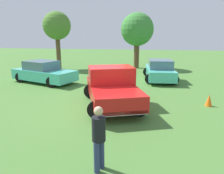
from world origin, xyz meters
The scene contains 8 objects.
ground_plane centered at (0.00, 0.00, 0.00)m, with size 80.00×80.00×0.00m, color #477533.
pickup_truck centered at (-0.24, -0.13, 0.92)m, with size 3.41×4.90×1.80m.
sedan_near centered at (5.24, -4.14, 0.70)m, with size 4.88×3.28×1.49m.
sedan_far centered at (-2.66, -6.35, 0.70)m, with size 2.46×4.42×1.50m.
person_visitor centered at (-0.82, 4.76, 0.91)m, with size 0.42×0.42×1.62m.
tree_back_right centered at (6.76, -10.11, 3.99)m, with size 2.60×2.60×5.37m.
tree_far_center centered at (-0.60, -12.04, 3.69)m, with size 3.17×3.17×5.33m.
traffic_cone centered at (-4.68, -0.79, 0.28)m, with size 0.32×0.32×0.55m, color orange.
Camera 1 is at (-1.92, 9.13, 3.18)m, focal length 33.82 mm.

